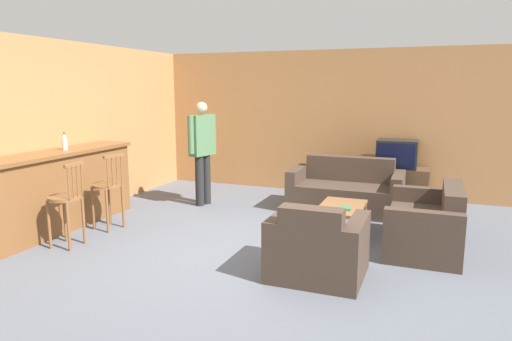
{
  "coord_description": "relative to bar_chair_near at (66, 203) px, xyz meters",
  "views": [
    {
      "loc": [
        1.93,
        -4.69,
        1.92
      ],
      "look_at": [
        -0.2,
        0.82,
        0.85
      ],
      "focal_mm": 32.0,
      "sensor_mm": 36.0,
      "label": 1
    }
  ],
  "objects": [
    {
      "name": "book_on_table",
      "position": [
        3.11,
        1.47,
        -0.13
      ],
      "size": [
        0.17,
        0.18,
        0.03
      ],
      "color": "#33704C",
      "rests_on": "coffee_table"
    },
    {
      "name": "loveseat_right",
      "position": [
        4.11,
        1.48,
        -0.25
      ],
      "size": [
        0.83,
        1.4,
        0.79
      ],
      "color": "#423328",
      "rests_on": "ground_plane"
    },
    {
      "name": "wall_back",
      "position": [
        2.15,
        4.12,
        0.75
      ],
      "size": [
        9.4,
        0.08,
        2.6
      ],
      "color": "#B27A47",
      "rests_on": "ground_plane"
    },
    {
      "name": "bar_chair_mid",
      "position": [
        -0.0,
        0.77,
        0.0
      ],
      "size": [
        0.46,
        0.46,
        1.05
      ],
      "color": "brown",
      "rests_on": "ground_plane"
    },
    {
      "name": "armchair_near",
      "position": [
        3.07,
        0.2,
        -0.25
      ],
      "size": [
        0.94,
        0.86,
        0.8
      ],
      "color": "#423328",
      "rests_on": "ground_plane"
    },
    {
      "name": "tv_unit",
      "position": [
        3.56,
        3.77,
        -0.25
      ],
      "size": [
        1.06,
        0.5,
        0.6
      ],
      "color": "#513823",
      "rests_on": "ground_plane"
    },
    {
      "name": "bar_counter",
      "position": [
        -0.62,
        0.39,
        -0.0
      ],
      "size": [
        0.55,
        2.78,
        1.08
      ],
      "color": "brown",
      "rests_on": "ground_plane"
    },
    {
      "name": "wall_left",
      "position": [
        -0.95,
        1.82,
        0.75
      ],
      "size": [
        0.08,
        8.61,
        2.6
      ],
      "color": "#B27A47",
      "rests_on": "ground_plane"
    },
    {
      "name": "bottle",
      "position": [
        -0.62,
        0.69,
        0.64
      ],
      "size": [
        0.07,
        0.07,
        0.24
      ],
      "color": "silver",
      "rests_on": "bar_counter"
    },
    {
      "name": "coffee_table",
      "position": [
        3.04,
        1.64,
        -0.21
      ],
      "size": [
        0.56,
        0.91,
        0.4
      ],
      "color": "brown",
      "rests_on": "ground_plane"
    },
    {
      "name": "tv",
      "position": [
        3.56,
        3.77,
        0.28
      ],
      "size": [
        0.65,
        0.49,
        0.47
      ],
      "color": "black",
      "rests_on": "tv_unit"
    },
    {
      "name": "couch_far",
      "position": [
        2.88,
        2.92,
        -0.25
      ],
      "size": [
        1.73,
        0.9,
        0.82
      ],
      "color": "#423328",
      "rests_on": "ground_plane"
    },
    {
      "name": "ground_plane",
      "position": [
        2.15,
        0.51,
        -0.55
      ],
      "size": [
        24.0,
        24.0,
        0.0
      ],
      "primitive_type": "plane",
      "color": "#565B66"
    },
    {
      "name": "person_by_window",
      "position": [
        0.59,
        2.43,
        0.41
      ],
      "size": [
        0.3,
        0.59,
        1.7
      ],
      "color": "black",
      "rests_on": "ground_plane"
    },
    {
      "name": "bar_chair_near",
      "position": [
        0.0,
        0.0,
        0.0
      ],
      "size": [
        0.43,
        0.43,
        1.05
      ],
      "color": "brown",
      "rests_on": "ground_plane"
    }
  ]
}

